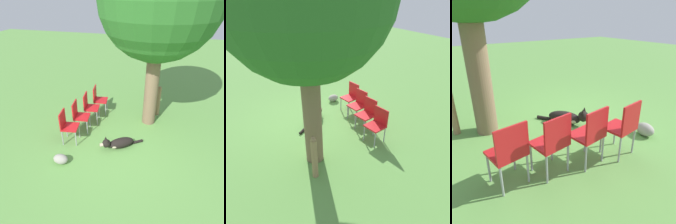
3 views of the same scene
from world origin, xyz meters
The scene contains 8 objects.
ground_plane centered at (0.00, 0.00, 0.00)m, with size 30.00×30.00×0.00m, color #609947.
dog centered at (-0.25, -0.13, 0.14)m, with size 1.04×0.78×0.40m.
fence_post centered at (0.60, 1.88, 0.51)m, with size 0.13×0.13×1.02m.
red_chair_0 centered at (-1.64, -0.20, 0.54)m, with size 0.48×0.50×0.92m.
red_chair_1 centered at (-1.53, 0.37, 0.54)m, with size 0.48×0.50×0.92m.
red_chair_2 centered at (-1.43, 0.94, 0.54)m, with size 0.48×0.50×0.92m.
red_chair_3 centered at (-1.32, 1.51, 0.54)m, with size 0.48×0.50×0.92m.
garden_rock centered at (-1.45, -1.06, 0.12)m, with size 0.36×0.25×0.24m.
Camera 2 is at (1.88, 5.08, 3.51)m, focal length 35.00 mm.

